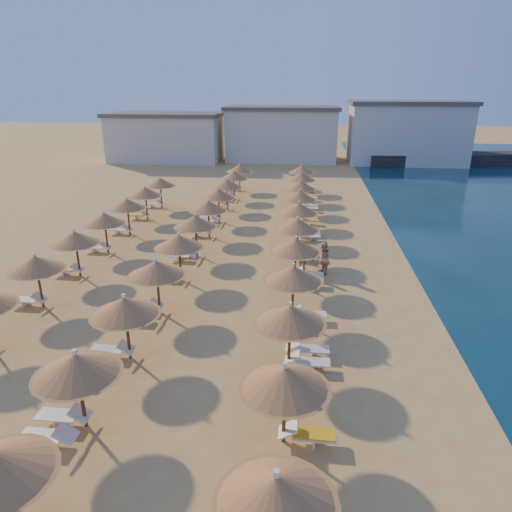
# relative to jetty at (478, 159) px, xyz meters

# --- Properties ---
(ground) EXTENTS (220.00, 220.00, 0.00)m
(ground) POSITION_rel_jetty_xyz_m (-26.61, -45.58, -0.75)
(ground) COLOR tan
(ground) RESTS_ON ground
(jetty) EXTENTS (30.25, 8.90, 1.50)m
(jetty) POSITION_rel_jetty_xyz_m (0.00, 0.00, 0.00)
(jetty) COLOR black
(jetty) RESTS_ON ground
(hotel_blocks) EXTENTS (48.35, 10.88, 8.10)m
(hotel_blocks) POSITION_rel_jetty_xyz_m (-24.99, 0.16, 2.95)
(hotel_blocks) COLOR beige
(hotel_blocks) RESTS_ON ground
(parasol_row_east) EXTENTS (2.69, 40.88, 2.75)m
(parasol_row_east) POSITION_rel_jetty_xyz_m (-23.35, -38.51, 1.45)
(parasol_row_east) COLOR brown
(parasol_row_east) RESTS_ON ground
(parasol_row_west) EXTENTS (2.69, 40.88, 2.75)m
(parasol_row_west) POSITION_rel_jetty_xyz_m (-29.55, -38.51, 1.45)
(parasol_row_west) COLOR brown
(parasol_row_west) RESTS_ON ground
(parasol_row_inland) EXTENTS (2.69, 25.60, 2.75)m
(parasol_row_inland) POSITION_rel_jetty_xyz_m (-35.33, -38.51, 1.45)
(parasol_row_inland) COLOR brown
(parasol_row_inland) RESTS_ON ground
(loungers) EXTENTS (15.07, 39.68, 0.66)m
(loungers) POSITION_rel_jetty_xyz_m (-28.06, -38.57, -0.41)
(loungers) COLOR white
(loungers) RESTS_ON ground
(beachgoer_c) EXTENTS (1.09, 0.78, 1.71)m
(beachgoer_c) POSITION_rel_jetty_xyz_m (-23.00, -40.80, 0.11)
(beachgoer_c) COLOR tan
(beachgoer_c) RESTS_ON ground
(beachgoer_b) EXTENTS (1.03, 1.13, 1.87)m
(beachgoer_b) POSITION_rel_jetty_xyz_m (-21.81, -40.61, 0.19)
(beachgoer_b) COLOR tan
(beachgoer_b) RESTS_ON ground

